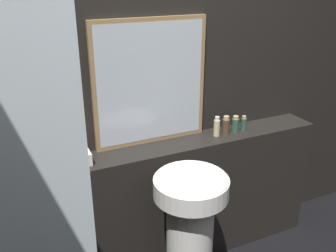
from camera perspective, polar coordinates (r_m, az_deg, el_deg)
name	(u,v)px	position (r m, az deg, el deg)	size (l,w,h in m)	color
wall_back	(150,83)	(2.30, -2.74, 6.59)	(8.00, 0.06, 2.50)	black
vanity_counter	(161,207)	(2.53, -1.07, -12.24)	(2.26, 0.24, 0.88)	black
pedestal_sink	(189,235)	(2.19, 3.23, -16.23)	(0.41, 0.41, 0.88)	white
mirror	(151,83)	(2.25, -2.66, 6.55)	(0.72, 0.03, 0.76)	#937047
towel_stack	(74,158)	(2.15, -14.18, -4.82)	(0.18, 0.13, 0.07)	silver
shampoo_bottle	(217,127)	(2.45, 7.45, -0.15)	(0.04, 0.04, 0.13)	#C6B284
conditioner_bottle	(226,126)	(2.49, 8.81, 0.04)	(0.05, 0.05, 0.13)	#4C3823
lotion_bottle	(235,125)	(2.53, 10.22, 0.21)	(0.05, 0.05, 0.11)	#2D4C3D
body_wash_bottle	(244,124)	(2.57, 11.46, 0.35)	(0.04, 0.04, 0.10)	#2D4C3D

